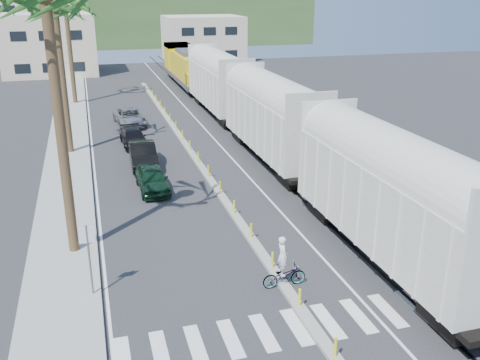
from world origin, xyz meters
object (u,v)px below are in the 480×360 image
(car_lead, at_px, (152,179))
(cyclist, at_px, (284,270))
(car_second, at_px, (143,155))
(street_sign, at_px, (89,251))

(car_lead, distance_m, cyclist, 12.67)
(car_lead, distance_m, car_second, 4.67)
(car_second, relative_size, cyclist, 2.20)
(car_second, bearing_deg, car_lead, -88.30)
(car_lead, height_order, cyclist, cyclist)
(car_second, height_order, cyclist, cyclist)
(car_lead, height_order, car_second, car_second)
(street_sign, height_order, car_second, street_sign)
(car_second, bearing_deg, cyclist, -76.33)
(street_sign, xyz_separation_m, cyclist, (7.30, -1.31, -1.26))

